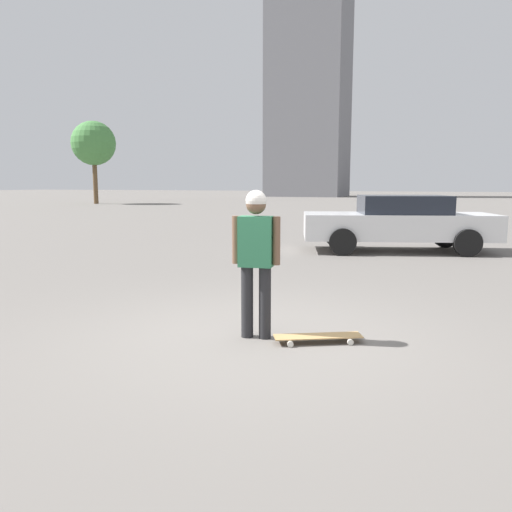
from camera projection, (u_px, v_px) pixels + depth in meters
ground_plane at (256, 337)px, 5.58m from camera, size 220.00×220.00×0.00m
person at (256, 251)px, 5.44m from camera, size 0.53×0.25×1.64m
skateboard at (318, 337)px, 5.39m from camera, size 0.95×0.63×0.08m
car_parked_near at (399, 222)px, 12.60m from camera, size 5.00×3.04×1.41m
building_block_distant at (310, 33)px, 64.92m from camera, size 10.00×8.08×42.42m
tree_distant at (94, 144)px, 42.03m from camera, size 3.69×3.69×6.93m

